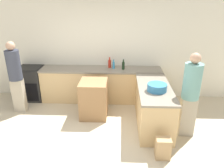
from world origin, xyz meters
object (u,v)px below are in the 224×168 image
Objects in this scene: person_by_range at (15,75)px; paper_bag at (163,148)px; hot_sauce_bottle at (110,63)px; wine_bottle_dark at (123,66)px; dish_soap_bottle at (114,65)px; range_oven at (32,83)px; person_at_peninsula at (190,93)px; island_table at (94,99)px; mixing_bowl at (157,87)px.

paper_bag is at bearing -25.85° from person_by_range.
hot_sauce_bottle is 0.72× the size of paper_bag.
wine_bottle_dark is at bearing -22.60° from hot_sauce_bottle.
dish_soap_bottle is at bearing 112.23° from paper_bag.
person_by_range is at bearing -161.49° from dish_soap_bottle.
hot_sauce_bottle is at bearing 113.75° from paper_bag.
range_oven is at bearing 179.23° from wine_bottle_dark.
hot_sauce_bottle reaches higher than dish_soap_bottle.
person_at_peninsula is (3.80, -0.82, -0.01)m from person_by_range.
wine_bottle_dark is 2.61m from person_by_range.
mixing_bowl reaches higher than island_table.
person_by_range is at bearing -158.64° from hot_sauce_bottle.
person_by_range is 3.89m from person_at_peninsula.
hot_sauce_bottle is at bearing 142.32° from dish_soap_bottle.
paper_bag is (0.70, -2.25, -0.80)m from wine_bottle_dark.
mixing_bowl is 1.50m from wine_bottle_dark.
dish_soap_bottle is 0.62× the size of paper_bag.
person_by_range reaches higher than range_oven.
island_table is 1.54m from mixing_bowl.
person_by_range reaches higher than island_table.
mixing_bowl is 0.64m from person_at_peninsula.
island_table is 1.13m from dish_soap_bottle.
wine_bottle_dark is 0.16× the size of person_at_peninsula.
paper_bag is at bearing -88.13° from mixing_bowl.
wine_bottle_dark reaches higher than mixing_bowl.
person_by_range reaches higher than mixing_bowl.
wine_bottle_dark is 1.99m from person_at_peninsula.
range_oven is at bearing 157.71° from person_at_peninsula.
dish_soap_bottle is at bearing 64.16° from island_table.
range_oven is 0.52× the size of person_by_range.
hot_sauce_bottle is 2.34m from person_at_peninsula.
person_at_peninsula reaches higher than hot_sauce_bottle.
paper_bag is (0.95, -2.32, -0.79)m from dish_soap_bottle.
person_at_peninsula reaches higher than mixing_bowl.
wine_bottle_dark is (0.68, 0.82, 0.56)m from island_table.
range_oven is 4.11m from person_at_peninsula.
island_table is 2.21× the size of mixing_bowl.
paper_bag is at bearing -67.77° from dish_soap_bottle.
person_at_peninsula is at bearing -19.49° from island_table.
dish_soap_bottle is (0.11, -0.08, -0.01)m from hot_sauce_bottle.
mixing_bowl reaches higher than range_oven.
dish_soap_bottle is at bearing 134.16° from person_at_peninsula.
mixing_bowl is 0.23× the size of person_by_range.
hot_sauce_bottle is at bearing 3.12° from range_oven.
hot_sauce_bottle reaches higher than island_table.
person_by_range is 4.45× the size of paper_bag.
paper_bag is at bearing -35.64° from range_oven.
person_by_range is at bearing -92.09° from range_oven.
hot_sauce_bottle is at bearing 71.81° from island_table.
wine_bottle_dark is at bearing 15.41° from person_by_range.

